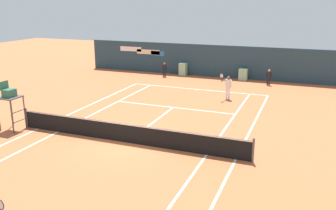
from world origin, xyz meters
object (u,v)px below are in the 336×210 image
Objects in this scene: ball_kid_centre_post at (269,76)px; ball_kid_left_post at (164,69)px; umpire_chair at (9,97)px; player_on_baseline at (228,85)px; tennis_ball_near_service_line at (234,143)px.

ball_kid_centre_post is 9.13m from ball_kid_left_post.
umpire_chair is 19.53m from ball_kid_centre_post.
umpire_chair is 2.02× the size of ball_kid_centre_post.
umpire_chair is 2.00× the size of ball_kid_left_post.
player_on_baseline is 27.19× the size of tennis_ball_near_service_line.
umpire_chair is 11.70m from tennis_ball_near_service_line.
ball_kid_centre_post reaches higher than tennis_ball_near_service_line.
umpire_chair is at bearing -168.40° from tennis_ball_near_service_line.
tennis_ball_near_service_line is at bearing 122.34° from ball_kid_left_post.
player_on_baseline is at bearing 138.02° from umpire_chair.
player_on_baseline is 5.97m from ball_kid_centre_post.
player_on_baseline is at bearing 139.90° from ball_kid_left_post.
tennis_ball_near_service_line is (11.34, 2.33, -1.74)m from umpire_chair.
ball_kid_left_post reaches higher than ball_kid_centre_post.
umpire_chair is 16.03m from ball_kid_left_post.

